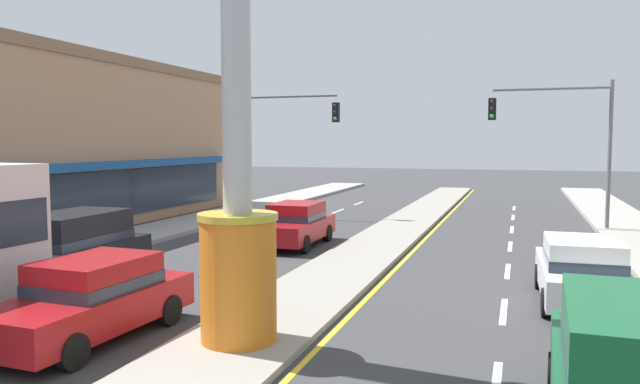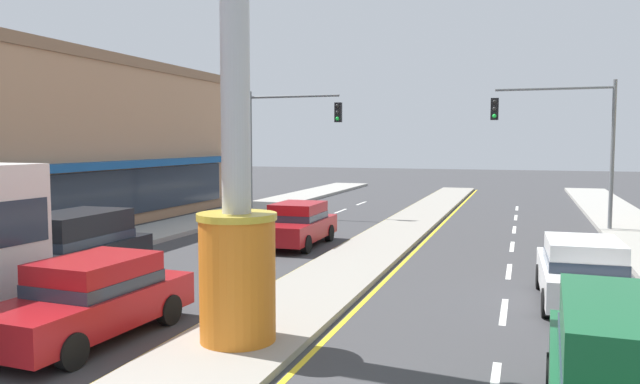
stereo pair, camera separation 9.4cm
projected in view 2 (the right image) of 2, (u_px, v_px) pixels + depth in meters
median_strip at (388, 238)px, 23.18m from camera, size 2.37×52.00×0.14m
sidewalk_left at (148, 234)px, 24.19m from camera, size 2.82×60.00×0.18m
lane_markings at (380, 246)px, 21.91m from camera, size 9.11×52.00×0.01m
district_sign at (236, 129)px, 10.77m from camera, size 6.46×1.43×8.48m
storefront_left at (14, 141)px, 26.23m from camera, size 9.59×25.59×7.46m
traffic_light_left_side at (283, 131)px, 29.95m from camera, size 4.86×0.46×6.20m
traffic_light_right_side at (566, 129)px, 25.19m from camera, size 4.86×0.46×6.20m
sedan_near_right_lane at (92, 298)px, 11.54m from camera, size 2.02×4.39×1.53m
suv_near_left_lane at (638, 380)px, 7.05m from camera, size 2.10×4.67×1.90m
sedan_mid_left_lane at (582, 271)px, 13.91m from camera, size 1.92×4.34×1.53m
suv_far_left_oncoming at (72, 248)px, 15.73m from camera, size 2.03×4.63×1.90m
sedan_kerb_right at (297, 224)px, 21.94m from camera, size 1.88×4.32×1.53m
street_bench at (22, 251)px, 17.25m from camera, size 0.48×1.60×0.88m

